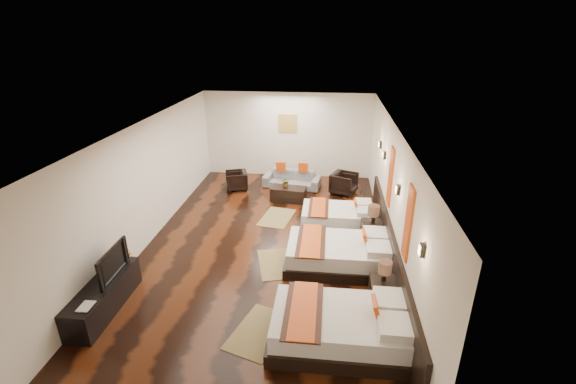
# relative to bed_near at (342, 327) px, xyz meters

# --- Properties ---
(floor) EXTENTS (5.50, 9.50, 0.01)m
(floor) POSITION_rel_bed_near_xyz_m (-1.70, 2.87, -0.29)
(floor) COLOR black
(floor) RESTS_ON ground
(ceiling) EXTENTS (5.50, 9.50, 0.01)m
(ceiling) POSITION_rel_bed_near_xyz_m (-1.70, 2.87, 2.51)
(ceiling) COLOR white
(ceiling) RESTS_ON floor
(back_wall) EXTENTS (5.50, 0.01, 2.80)m
(back_wall) POSITION_rel_bed_near_xyz_m (-1.70, 7.62, 1.11)
(back_wall) COLOR silver
(back_wall) RESTS_ON floor
(left_wall) EXTENTS (0.01, 9.50, 2.80)m
(left_wall) POSITION_rel_bed_near_xyz_m (-4.45, 2.87, 1.11)
(left_wall) COLOR silver
(left_wall) RESTS_ON floor
(right_wall) EXTENTS (0.01, 9.50, 2.80)m
(right_wall) POSITION_rel_bed_near_xyz_m (1.05, 2.87, 1.11)
(right_wall) COLOR silver
(right_wall) RESTS_ON floor
(headboard_panel) EXTENTS (0.08, 6.60, 0.90)m
(headboard_panel) POSITION_rel_bed_near_xyz_m (1.01, 2.07, 0.16)
(headboard_panel) COLOR black
(headboard_panel) RESTS_ON floor
(bed_near) EXTENTS (2.25, 1.42, 0.86)m
(bed_near) POSITION_rel_bed_near_xyz_m (0.00, 0.00, 0.00)
(bed_near) COLOR black
(bed_near) RESTS_ON floor
(bed_mid) EXTENTS (2.23, 1.40, 0.85)m
(bed_mid) POSITION_rel_bed_near_xyz_m (-0.00, 2.20, -0.00)
(bed_mid) COLOR black
(bed_mid) RESTS_ON floor
(bed_far) EXTENTS (1.88, 1.18, 0.72)m
(bed_far) POSITION_rel_bed_near_xyz_m (-0.00, 4.06, -0.05)
(bed_far) COLOR black
(bed_far) RESTS_ON floor
(nightstand_a) EXTENTS (0.46, 0.46, 0.90)m
(nightstand_a) POSITION_rel_bed_near_xyz_m (0.75, 1.02, 0.02)
(nightstand_a) COLOR black
(nightstand_a) RESTS_ON floor
(nightstand_b) EXTENTS (0.50, 0.50, 0.98)m
(nightstand_b) POSITION_rel_bed_near_xyz_m (0.75, 3.20, 0.05)
(nightstand_b) COLOR black
(nightstand_b) RESTS_ON floor
(jute_mat_near) EXTENTS (1.08, 1.37, 0.01)m
(jute_mat_near) POSITION_rel_bed_near_xyz_m (-1.36, 0.07, -0.29)
(jute_mat_near) COLOR olive
(jute_mat_near) RESTS_ON floor
(jute_mat_mid) EXTENTS (1.04, 1.35, 0.01)m
(jute_mat_mid) POSITION_rel_bed_near_xyz_m (-1.33, 2.12, -0.29)
(jute_mat_mid) COLOR olive
(jute_mat_mid) RESTS_ON floor
(jute_mat_far) EXTENTS (0.95, 1.32, 0.01)m
(jute_mat_far) POSITION_rel_bed_near_xyz_m (-1.63, 4.31, -0.29)
(jute_mat_far) COLOR olive
(jute_mat_far) RESTS_ON floor
(tv_console) EXTENTS (0.50, 1.80, 0.55)m
(tv_console) POSITION_rel_bed_near_xyz_m (-4.20, 0.33, -0.02)
(tv_console) COLOR black
(tv_console) RESTS_ON floor
(tv) EXTENTS (0.15, 0.99, 0.57)m
(tv) POSITION_rel_bed_near_xyz_m (-4.15, 0.57, 0.54)
(tv) COLOR black
(tv) RESTS_ON tv_console
(book) EXTENTS (0.21, 0.28, 0.03)m
(book) POSITION_rel_bed_near_xyz_m (-4.20, -0.28, 0.27)
(book) COLOR black
(book) RESTS_ON tv_console
(figurine) EXTENTS (0.38, 0.38, 0.33)m
(figurine) POSITION_rel_bed_near_xyz_m (-4.20, 1.10, 0.42)
(figurine) COLOR brown
(figurine) RESTS_ON tv_console
(sofa) EXTENTS (1.86, 0.95, 0.52)m
(sofa) POSITION_rel_bed_near_xyz_m (-1.45, 6.54, -0.03)
(sofa) COLOR slate
(sofa) RESTS_ON floor
(armchair_left) EXTENTS (0.81, 0.80, 0.59)m
(armchair_left) POSITION_rel_bed_near_xyz_m (-3.15, 6.15, -0.00)
(armchair_left) COLOR black
(armchair_left) RESTS_ON floor
(armchair_right) EXTENTS (0.93, 0.92, 0.65)m
(armchair_right) POSITION_rel_bed_near_xyz_m (0.18, 6.19, 0.03)
(armchair_right) COLOR black
(armchair_right) RESTS_ON floor
(coffee_table) EXTENTS (1.05, 0.62, 0.40)m
(coffee_table) POSITION_rel_bed_near_xyz_m (-1.45, 5.49, -0.09)
(coffee_table) COLOR black
(coffee_table) RESTS_ON floor
(table_plant) EXTENTS (0.27, 0.24, 0.30)m
(table_plant) POSITION_rel_bed_near_xyz_m (-1.53, 5.55, 0.25)
(table_plant) COLOR #256020
(table_plant) RESTS_ON coffee_table
(orange_panel_a) EXTENTS (0.04, 0.40, 1.30)m
(orange_panel_a) POSITION_rel_bed_near_xyz_m (1.03, 0.97, 1.41)
(orange_panel_a) COLOR #D86014
(orange_panel_a) RESTS_ON right_wall
(orange_panel_b) EXTENTS (0.04, 0.40, 1.30)m
(orange_panel_b) POSITION_rel_bed_near_xyz_m (1.03, 3.17, 1.41)
(orange_panel_b) COLOR #D86014
(orange_panel_b) RESTS_ON right_wall
(sconce_near) EXTENTS (0.07, 0.12, 0.18)m
(sconce_near) POSITION_rel_bed_near_xyz_m (1.01, -0.13, 1.56)
(sconce_near) COLOR black
(sconce_near) RESTS_ON right_wall
(sconce_mid) EXTENTS (0.07, 0.12, 0.18)m
(sconce_mid) POSITION_rel_bed_near_xyz_m (1.01, 2.07, 1.56)
(sconce_mid) COLOR black
(sconce_mid) RESTS_ON right_wall
(sconce_far) EXTENTS (0.07, 0.12, 0.18)m
(sconce_far) POSITION_rel_bed_near_xyz_m (1.01, 4.27, 1.56)
(sconce_far) COLOR black
(sconce_far) RESTS_ON right_wall
(sconce_lounge) EXTENTS (0.07, 0.12, 0.18)m
(sconce_lounge) POSITION_rel_bed_near_xyz_m (1.01, 5.17, 1.56)
(sconce_lounge) COLOR black
(sconce_lounge) RESTS_ON right_wall
(gold_artwork) EXTENTS (0.60, 0.04, 0.60)m
(gold_artwork) POSITION_rel_bed_near_xyz_m (-1.70, 7.60, 1.51)
(gold_artwork) COLOR #AD873F
(gold_artwork) RESTS_ON back_wall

